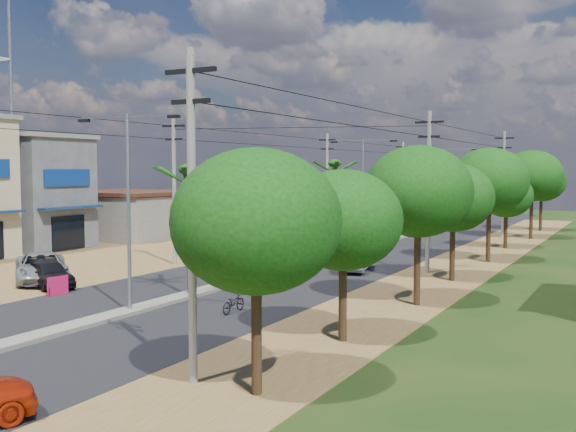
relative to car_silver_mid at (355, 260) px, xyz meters
The scene contains 35 objects.
ground 15.07m from the car_silver_mid, 104.34° to the right, with size 160.00×160.00×0.00m, color black.
road 3.81m from the car_silver_mid, behind, with size 12.00×110.00×0.04m, color black.
median 5.09m from the car_silver_mid, 137.49° to the left, with size 1.00×90.00×0.18m, color #605E56.
dirt_lot_west 19.86m from the car_silver_mid, 160.63° to the right, with size 18.00×46.00×0.04m, color brown.
dirt_shoulder_east 4.84m from the car_silver_mid, ahead, with size 5.00×90.00×0.03m, color brown.
shophouse_grey 25.95m from the car_silver_mid, behind, with size 9.00×6.40×8.30m.
low_shed 26.49m from the car_silver_mid, 159.15° to the left, with size 10.40×10.40×3.95m.
tree_east_a 21.71m from the car_silver_mid, 74.33° to the right, with size 4.40×4.40×6.37m.
tree_east_b 15.98m from the car_silver_mid, 69.09° to the right, with size 4.00×4.00×5.83m.
tree_east_c 10.52m from the car_silver_mid, 51.78° to the right, with size 4.60×4.60×6.83m.
tree_east_d 6.78m from the car_silver_mid, ahead, with size 4.20×4.20×6.13m.
tree_east_e 10.44m from the car_silver_mid, 51.63° to the left, with size 4.80×4.80×7.14m.
tree_east_f 16.67m from the car_silver_mid, 70.46° to the left, with size 3.80×3.80×5.52m.
tree_east_g 24.62m from the car_silver_mid, 75.46° to the left, with size 5.00×5.00×7.38m.
tree_east_h 32.19m from the car_silver_mid, 79.59° to the left, with size 4.40×4.40×6.52m.
palm_median_near 12.23m from the car_silver_mid, 109.41° to the right, with size 2.00×2.00×6.15m.
palm_median_mid 8.40m from the car_silver_mid, 124.53° to the left, with size 2.00×2.00×6.55m.
palm_median_far 22.22m from the car_silver_mid, 99.87° to the left, with size 2.00×2.00×5.85m.
streetlight_near 15.60m from the car_silver_mid, 104.34° to the right, with size 5.10×0.18×8.00m.
streetlight_mid 11.80m from the car_silver_mid, 109.69° to the left, with size 5.10×0.18×8.00m.
streetlight_far 35.85m from the car_silver_mid, 96.01° to the left, with size 5.10×0.18×8.00m.
utility_pole_w_b 11.77m from the car_silver_mid, 166.46° to the right, with size 1.60×0.24×9.00m.
utility_pole_w_c 22.56m from the car_silver_mid, 118.92° to the left, with size 1.60×0.24×9.00m.
utility_pole_w_d 42.02m from the car_silver_mid, 104.87° to the left, with size 1.60×0.24×9.00m.
utility_pole_e_a 21.32m from the car_silver_mid, 79.61° to the right, with size 1.60×0.24×9.00m.
utility_pole_e_b 5.74m from the car_silver_mid, 20.59° to the left, with size 1.60×0.24×9.00m.
utility_pole_e_c 24.07m from the car_silver_mid, 80.85° to the left, with size 1.60×0.24×9.00m.
car_silver_mid is the anchor object (origin of this frame).
car_white_far 16.69m from the car_silver_mid, 116.25° to the left, with size 2.07×5.09×1.48m, color #ADADA9.
car_parked_silver 16.85m from the car_silver_mid, 139.43° to the right, with size 2.47×5.35×1.49m, color gray.
car_parked_dark 16.37m from the car_silver_mid, 133.39° to the right, with size 1.58×3.93×1.34m, color black.
moto_rider_east 12.63m from the car_silver_mid, 90.27° to the right, with size 0.55×1.56×0.82m, color black.
moto_rider_west_a 5.35m from the car_silver_mid, behind, with size 0.57×1.65×0.87m, color black.
moto_rider_west_b 18.97m from the car_silver_mid, 105.06° to the left, with size 0.44×1.57×0.94m, color black.
roadside_sign 16.12m from the car_silver_mid, 124.93° to the right, with size 0.21×1.09×0.91m.
Camera 1 is at (18.22, -20.60, 5.82)m, focal length 42.00 mm.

